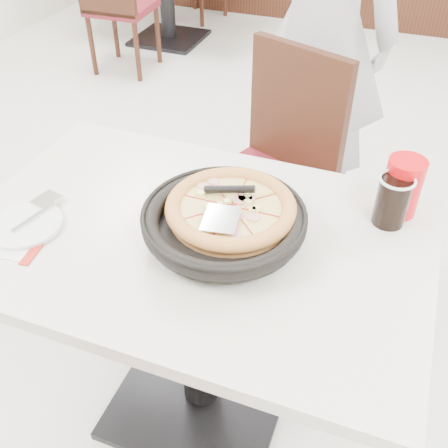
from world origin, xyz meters
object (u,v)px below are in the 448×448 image
(chair_far, at_px, (262,183))
(red_cup, at_px, (402,187))
(cola_glass, at_px, (392,202))
(bg_chair_left_near, at_px, (121,4))
(diner_person, at_px, (320,32))
(side_plate, at_px, (25,225))
(main_table, at_px, (199,326))
(pizza_pan, at_px, (224,226))
(pizza, at_px, (231,213))

(chair_far, distance_m, red_cup, 0.71)
(cola_glass, bearing_deg, bg_chair_left_near, 133.27)
(diner_person, bearing_deg, cola_glass, 119.79)
(side_plate, bearing_deg, main_table, 18.51)
(side_plate, relative_size, red_cup, 1.20)
(main_table, relative_size, red_cup, 7.50)
(side_plate, bearing_deg, bg_chair_left_near, 114.95)
(pizza_pan, bearing_deg, bg_chair_left_near, 124.98)
(red_cup, bearing_deg, bg_chair_left_near, 134.24)
(side_plate, bearing_deg, cola_glass, 22.11)
(main_table, bearing_deg, cola_glass, 25.24)
(diner_person, bearing_deg, pizza, 98.92)
(side_plate, bearing_deg, diner_person, 70.79)
(main_table, height_order, bg_chair_left_near, bg_chair_left_near)
(main_table, distance_m, chair_far, 0.66)
(bg_chair_left_near, bearing_deg, cola_glass, -49.18)
(side_plate, distance_m, red_cup, 0.99)
(diner_person, relative_size, bg_chair_left_near, 1.85)
(main_table, bearing_deg, bg_chair_left_near, 123.66)
(side_plate, bearing_deg, red_cup, 24.78)
(chair_far, relative_size, red_cup, 5.94)
(pizza, height_order, diner_person, diner_person)
(pizza, bearing_deg, main_table, -157.78)
(chair_far, height_order, bg_chair_left_near, same)
(side_plate, xyz_separation_m, diner_person, (0.47, 1.34, 0.12))
(main_table, distance_m, cola_glass, 0.67)
(pizza_pan, distance_m, cola_glass, 0.44)
(cola_glass, xyz_separation_m, red_cup, (0.02, 0.06, 0.02))
(chair_far, xyz_separation_m, pizza_pan, (0.09, -0.65, 0.32))
(side_plate, distance_m, cola_glass, 0.95)
(diner_person, xyz_separation_m, bg_chair_left_near, (-1.65, 1.21, -0.40))
(red_cup, height_order, bg_chair_left_near, bg_chair_left_near)
(main_table, relative_size, chair_far, 1.26)
(main_table, height_order, chair_far, chair_far)
(pizza, height_order, red_cup, red_cup)
(pizza, bearing_deg, diner_person, 91.94)
(pizza_pan, distance_m, pizza, 0.04)
(side_plate, height_order, cola_glass, cola_glass)
(chair_far, relative_size, pizza_pan, 2.46)
(main_table, height_order, red_cup, red_cup)
(side_plate, xyz_separation_m, bg_chair_left_near, (-1.19, 2.55, -0.28))
(main_table, height_order, pizza, pizza)
(pizza_pan, height_order, diner_person, diner_person)
(cola_glass, xyz_separation_m, bg_chair_left_near, (-2.06, 2.19, -0.34))
(pizza, distance_m, red_cup, 0.46)
(chair_far, xyz_separation_m, red_cup, (0.48, -0.38, 0.35))
(cola_glass, bearing_deg, red_cup, 73.63)
(pizza, relative_size, cola_glass, 2.38)
(chair_far, height_order, red_cup, chair_far)
(pizza_pan, distance_m, side_plate, 0.52)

